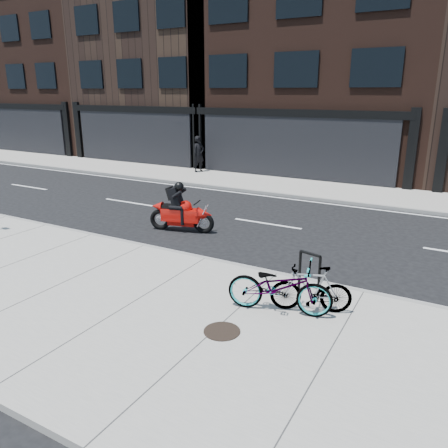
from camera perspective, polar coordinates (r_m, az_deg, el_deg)
The scene contains 12 objects.
ground at distance 12.91m, azimuth 2.09°, elevation -2.23°, with size 120.00×120.00×0.00m, color black.
sidewalk_near at distance 9.08m, azimuth -12.75°, elevation -10.86°, with size 60.00×6.00×0.13m, color gray.
sidewalk_far at distance 19.87m, azimuth 12.39°, elevation 4.42°, with size 60.00×3.50×0.13m, color gray.
building_west at distance 37.53m, azimuth -19.30°, elevation 19.89°, with size 10.00×10.00×13.50m, color black.
building_midwest at distance 30.89m, azimuth -5.80°, elevation 20.13°, with size 10.00×10.00×12.00m, color black.
building_center at distance 26.64m, azimuth 13.68°, elevation 22.99°, with size 12.00×10.00×14.50m, color black.
bike_rack at distance 9.37m, azimuth 11.11°, elevation -5.82°, with size 0.53×0.19×0.91m.
bicycle_front at distance 8.50m, azimuth 7.27°, elevation -8.09°, with size 0.71×2.03×1.06m, color gray.
bicycle_rear at distance 8.64m, azimuth 11.29°, elevation -8.32°, with size 0.44×1.56×0.94m, color gray.
motorcycle at distance 13.66m, azimuth -5.24°, elevation 1.63°, with size 2.10×0.81×1.59m.
pedestrian at distance 23.34m, azimuth -3.33°, elevation 9.11°, with size 0.69×0.45×1.88m, color black.
manhole_cover at distance 8.01m, azimuth -0.27°, elevation -13.83°, with size 0.66×0.66×0.01m, color black.
Camera 1 is at (5.54, -10.87, 4.24)m, focal length 35.00 mm.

